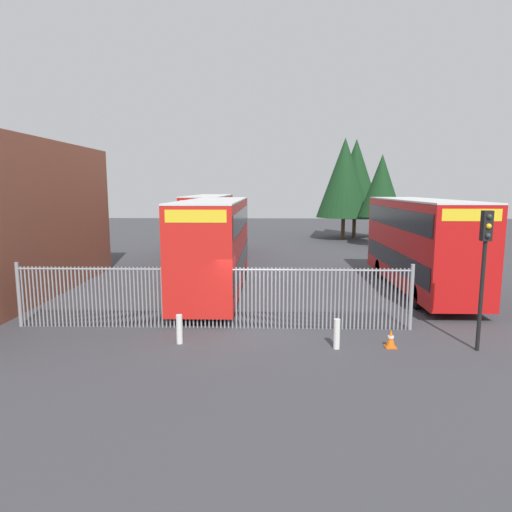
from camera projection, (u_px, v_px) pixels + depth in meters
name	position (u px, v px, depth m)	size (l,w,h in m)	color
ground_plane	(258.00, 282.00, 23.91)	(100.00, 100.00, 0.00)	#3D3D42
palisade_fence	(213.00, 296.00, 15.87)	(14.09, 0.14, 2.35)	gray
double_decker_bus_near_gate	(215.00, 243.00, 20.89)	(2.54, 10.81, 4.42)	red
double_decker_bus_behind_fence_left	(419.00, 241.00, 21.58)	(2.54, 10.81, 4.42)	red
double_decker_bus_behind_fence_right	(210.00, 223.00, 32.60)	(2.54, 10.81, 4.42)	red
bollard_near_left	(179.00, 329.00, 14.37)	(0.20, 0.20, 0.95)	silver
bollard_center_front	(337.00, 334.00, 13.91)	(0.20, 0.20, 0.95)	silver
traffic_cone_by_gate	(391.00, 339.00, 14.04)	(0.34, 0.34, 0.59)	orange
traffic_light_kerbside	(485.00, 255.00, 13.37)	(0.28, 0.33, 4.30)	black
tree_tall_back	(344.00, 178.00, 42.50)	(5.22, 5.22, 9.62)	#4C3823
tree_short_side	(356.00, 179.00, 44.23)	(5.37, 5.37, 9.68)	#4C3823
tree_mid_row	(381.00, 186.00, 37.57)	(3.63, 3.63, 7.73)	#4C3823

